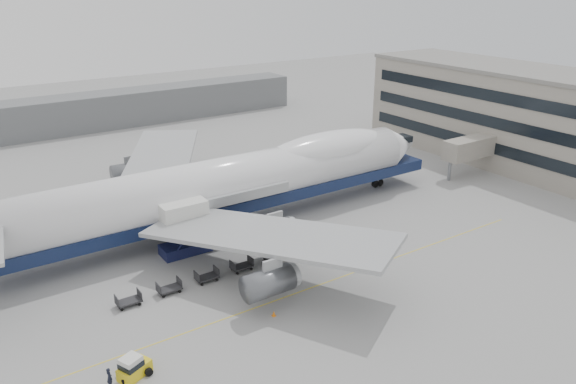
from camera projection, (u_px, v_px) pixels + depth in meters
ground at (281, 263)px, 61.13m from camera, size 260.00×260.00×0.00m
apron_line at (314, 287)px, 56.48m from camera, size 60.00×0.15×0.01m
terminal at (565, 127)px, 85.39m from camera, size 24.20×70.40×15.60m
hangar at (40, 118)px, 108.87m from camera, size 110.00×8.00×7.00m
airliner at (232, 182)px, 68.74m from camera, size 67.00×55.30×19.98m
catering_truck at (184, 225)px, 62.29m from camera, size 5.53×3.88×6.21m
baggage_tug at (133, 368)px, 43.57m from camera, size 2.90×2.29×1.88m
ground_worker at (109, 378)px, 42.45m from camera, size 0.55×0.71×1.72m
traffic_cone at (274, 314)px, 51.59m from camera, size 0.36×0.36×0.54m
dolly_0 at (129, 301)px, 53.13m from camera, size 2.30×1.35×1.30m
dolly_1 at (169, 288)px, 55.26m from camera, size 2.30×1.35×1.30m
dolly_2 at (207, 277)px, 57.39m from camera, size 2.30×1.35×1.30m
dolly_3 at (242, 266)px, 59.52m from camera, size 2.30×1.35×1.30m
dolly_4 at (274, 256)px, 61.66m from camera, size 2.30×1.35×1.30m
dolly_5 at (304, 246)px, 63.79m from camera, size 2.30×1.35×1.30m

